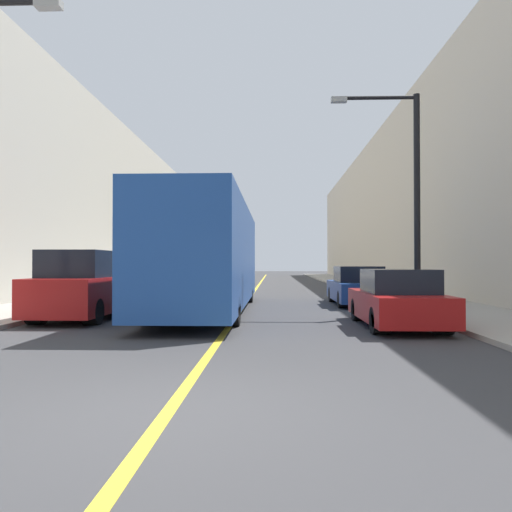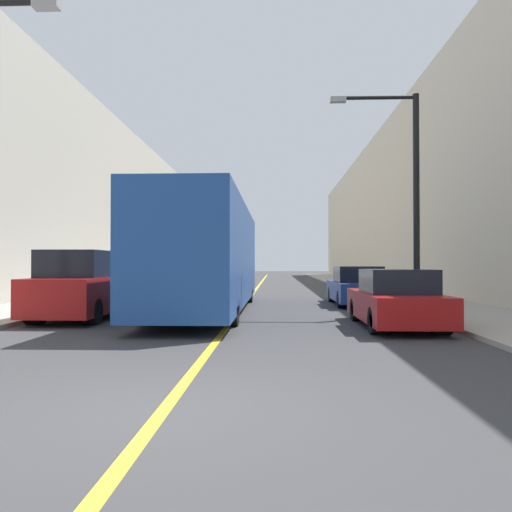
{
  "view_description": "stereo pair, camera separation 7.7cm",
  "coord_description": "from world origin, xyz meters",
  "px_view_note": "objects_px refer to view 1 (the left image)",
  "views": [
    {
      "loc": [
        1.13,
        -5.25,
        1.58
      ],
      "look_at": [
        0.26,
        18.87,
        1.95
      ],
      "focal_mm": 35.0,
      "sensor_mm": 36.0,
      "label": 1
    },
    {
      "loc": [
        1.21,
        -5.24,
        1.58
      ],
      "look_at": [
        0.26,
        18.87,
        1.95
      ],
      "focal_mm": 35.0,
      "sensor_mm": 36.0,
      "label": 2
    }
  ],
  "objects_px": {
    "parked_suv_left": "(84,288)",
    "street_lamp_right": "(408,185)",
    "bus": "(210,256)",
    "car_right_mid": "(357,287)",
    "car_right_near": "(397,301)"
  },
  "relations": [
    {
      "from": "bus",
      "to": "parked_suv_left",
      "type": "relative_size",
      "value": 2.82
    },
    {
      "from": "parked_suv_left",
      "to": "street_lamp_right",
      "type": "relative_size",
      "value": 0.65
    },
    {
      "from": "parked_suv_left",
      "to": "car_right_mid",
      "type": "distance_m",
      "value": 10.06
    },
    {
      "from": "parked_suv_left",
      "to": "car_right_near",
      "type": "bearing_deg",
      "value": -10.16
    },
    {
      "from": "parked_suv_left",
      "to": "car_right_mid",
      "type": "relative_size",
      "value": 0.95
    },
    {
      "from": "car_right_near",
      "to": "car_right_mid",
      "type": "height_order",
      "value": "car_right_mid"
    },
    {
      "from": "street_lamp_right",
      "to": "parked_suv_left",
      "type": "bearing_deg",
      "value": -168.88
    },
    {
      "from": "parked_suv_left",
      "to": "car_right_mid",
      "type": "xyz_separation_m",
      "value": [
        8.61,
        5.2,
        -0.23
      ]
    },
    {
      "from": "bus",
      "to": "parked_suv_left",
      "type": "bearing_deg",
      "value": -143.64
    },
    {
      "from": "car_right_near",
      "to": "street_lamp_right",
      "type": "relative_size",
      "value": 0.63
    },
    {
      "from": "car_right_near",
      "to": "car_right_mid",
      "type": "xyz_separation_m",
      "value": [
        0.13,
        6.72,
        0.02
      ]
    },
    {
      "from": "car_right_mid",
      "to": "street_lamp_right",
      "type": "height_order",
      "value": "street_lamp_right"
    },
    {
      "from": "bus",
      "to": "car_right_mid",
      "type": "xyz_separation_m",
      "value": [
        5.31,
        2.76,
        -1.18
      ]
    },
    {
      "from": "car_right_near",
      "to": "street_lamp_right",
      "type": "bearing_deg",
      "value": 70.66
    },
    {
      "from": "bus",
      "to": "street_lamp_right",
      "type": "distance_m",
      "value": 6.78
    }
  ]
}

